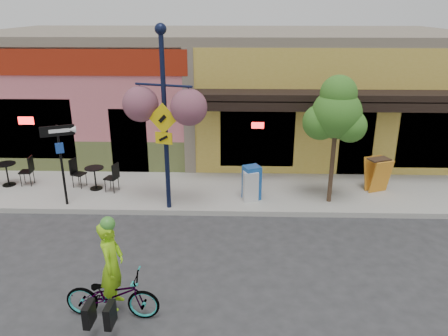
{
  "coord_description": "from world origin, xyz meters",
  "views": [
    {
      "loc": [
        0.51,
        -10.2,
        5.39
      ],
      "look_at": [
        0.2,
        0.5,
        1.4
      ],
      "focal_mm": 35.0,
      "sensor_mm": 36.0,
      "label": 1
    }
  ],
  "objects_px": {
    "lamp_post": "(165,121)",
    "one_way_sign": "(62,166)",
    "bicycle": "(112,295)",
    "newspaper_box_grey": "(250,186)",
    "building": "(224,88)",
    "cyclist_rider": "(113,277)",
    "newspaper_box_blue": "(252,183)",
    "street_tree": "(334,140)"
  },
  "relations": [
    {
      "from": "one_way_sign",
      "to": "building",
      "type": "bearing_deg",
      "value": 34.42
    },
    {
      "from": "building",
      "to": "one_way_sign",
      "type": "xyz_separation_m",
      "value": [
        -4.23,
        -6.68,
        -0.95
      ]
    },
    {
      "from": "building",
      "to": "one_way_sign",
      "type": "relative_size",
      "value": 7.94
    },
    {
      "from": "bicycle",
      "to": "street_tree",
      "type": "height_order",
      "value": "street_tree"
    },
    {
      "from": "building",
      "to": "street_tree",
      "type": "distance_m",
      "value": 7.03
    },
    {
      "from": "bicycle",
      "to": "newspaper_box_blue",
      "type": "distance_m",
      "value": 5.67
    },
    {
      "from": "cyclist_rider",
      "to": "lamp_post",
      "type": "relative_size",
      "value": 0.34
    },
    {
      "from": "building",
      "to": "bicycle",
      "type": "height_order",
      "value": "building"
    },
    {
      "from": "cyclist_rider",
      "to": "newspaper_box_blue",
      "type": "xyz_separation_m",
      "value": [
        2.63,
        4.99,
        -0.19
      ]
    },
    {
      "from": "lamp_post",
      "to": "newspaper_box_grey",
      "type": "xyz_separation_m",
      "value": [
        2.26,
        0.54,
        -2.0
      ]
    },
    {
      "from": "lamp_post",
      "to": "newspaper_box_blue",
      "type": "relative_size",
      "value": 4.9
    },
    {
      "from": "bicycle",
      "to": "cyclist_rider",
      "type": "xyz_separation_m",
      "value": [
        0.05,
        0.0,
        0.38
      ]
    },
    {
      "from": "lamp_post",
      "to": "newspaper_box_grey",
      "type": "bearing_deg",
      "value": 29.33
    },
    {
      "from": "cyclist_rider",
      "to": "newspaper_box_grey",
      "type": "distance_m",
      "value": 5.55
    },
    {
      "from": "one_way_sign",
      "to": "newspaper_box_grey",
      "type": "xyz_separation_m",
      "value": [
        5.16,
        0.44,
        -0.71
      ]
    },
    {
      "from": "building",
      "to": "cyclist_rider",
      "type": "bearing_deg",
      "value": -98.48
    },
    {
      "from": "street_tree",
      "to": "newspaper_box_blue",
      "type": "bearing_deg",
      "value": 177.27
    },
    {
      "from": "building",
      "to": "lamp_post",
      "type": "xyz_separation_m",
      "value": [
        -1.33,
        -6.78,
        0.34
      ]
    },
    {
      "from": "one_way_sign",
      "to": "newspaper_box_grey",
      "type": "distance_m",
      "value": 5.23
    },
    {
      "from": "street_tree",
      "to": "lamp_post",
      "type": "bearing_deg",
      "value": -173.43
    },
    {
      "from": "cyclist_rider",
      "to": "newspaper_box_blue",
      "type": "height_order",
      "value": "cyclist_rider"
    },
    {
      "from": "bicycle",
      "to": "newspaper_box_grey",
      "type": "relative_size",
      "value": 1.99
    },
    {
      "from": "newspaper_box_blue",
      "to": "building",
      "type": "bearing_deg",
      "value": 74.65
    },
    {
      "from": "lamp_post",
      "to": "newspaper_box_blue",
      "type": "height_order",
      "value": "lamp_post"
    },
    {
      "from": "one_way_sign",
      "to": "street_tree",
      "type": "relative_size",
      "value": 0.63
    },
    {
      "from": "bicycle",
      "to": "newspaper_box_grey",
      "type": "height_order",
      "value": "newspaper_box_grey"
    },
    {
      "from": "newspaper_box_blue",
      "to": "newspaper_box_grey",
      "type": "height_order",
      "value": "newspaper_box_blue"
    },
    {
      "from": "lamp_post",
      "to": "street_tree",
      "type": "distance_m",
      "value": 4.58
    },
    {
      "from": "newspaper_box_grey",
      "to": "cyclist_rider",
      "type": "bearing_deg",
      "value": -126.07
    },
    {
      "from": "building",
      "to": "lamp_post",
      "type": "relative_size",
      "value": 3.73
    },
    {
      "from": "newspaper_box_grey",
      "to": "building",
      "type": "bearing_deg",
      "value": 90.36
    },
    {
      "from": "newspaper_box_blue",
      "to": "street_tree",
      "type": "distance_m",
      "value": 2.57
    },
    {
      "from": "lamp_post",
      "to": "newspaper_box_blue",
      "type": "distance_m",
      "value": 3.07
    },
    {
      "from": "lamp_post",
      "to": "one_way_sign",
      "type": "relative_size",
      "value": 2.13
    },
    {
      "from": "newspaper_box_blue",
      "to": "newspaper_box_grey",
      "type": "xyz_separation_m",
      "value": [
        -0.03,
        -0.09,
        -0.06
      ]
    },
    {
      "from": "one_way_sign",
      "to": "street_tree",
      "type": "xyz_separation_m",
      "value": [
        7.41,
        0.42,
        0.66
      ]
    },
    {
      "from": "street_tree",
      "to": "bicycle",
      "type": "bearing_deg",
      "value": -135.05
    },
    {
      "from": "building",
      "to": "bicycle",
      "type": "distance_m",
      "value": 11.42
    },
    {
      "from": "one_way_sign",
      "to": "lamp_post",
      "type": "bearing_deg",
      "value": -25.2
    },
    {
      "from": "building",
      "to": "newspaper_box_grey",
      "type": "relative_size",
      "value": 20.84
    },
    {
      "from": "newspaper_box_grey",
      "to": "lamp_post",
      "type": "bearing_deg",
      "value": -174.81
    },
    {
      "from": "newspaper_box_blue",
      "to": "newspaper_box_grey",
      "type": "relative_size",
      "value": 1.14
    }
  ]
}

